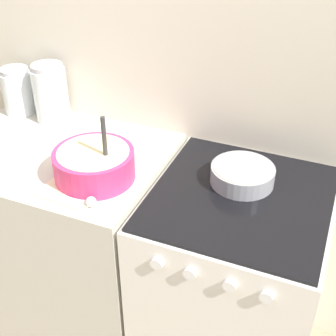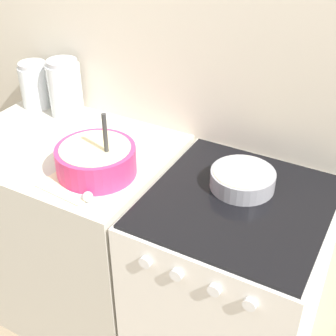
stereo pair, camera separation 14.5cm
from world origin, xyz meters
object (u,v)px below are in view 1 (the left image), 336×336
at_px(storage_jar_left, 18,94).
at_px(storage_jar_middle, 51,97).
at_px(mixing_bowl, 94,163).
at_px(stove, 231,288).
at_px(baking_pan, 242,174).

relative_size(storage_jar_left, storage_jar_middle, 0.83).
xyz_separation_m(mixing_bowl, storage_jar_left, (-0.57, 0.32, 0.03)).
bearing_deg(storage_jar_middle, storage_jar_left, 180.00).
height_order(stove, baking_pan, baking_pan).
relative_size(stove, storage_jar_left, 4.43).
bearing_deg(mixing_bowl, stove, 10.43).
height_order(stove, storage_jar_middle, storage_jar_middle).
xyz_separation_m(mixing_bowl, storage_jar_middle, (-0.39, 0.32, 0.05)).
height_order(mixing_bowl, storage_jar_left, mixing_bowl).
bearing_deg(mixing_bowl, storage_jar_middle, 140.62).
xyz_separation_m(stove, baking_pan, (-0.02, 0.08, 0.49)).
xyz_separation_m(baking_pan, storage_jar_left, (-1.06, 0.15, 0.05)).
bearing_deg(stove, storage_jar_left, 168.05).
bearing_deg(storage_jar_middle, mixing_bowl, -39.38).
bearing_deg(baking_pan, stove, -75.63).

